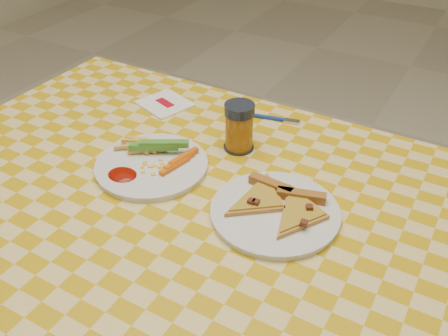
{
  "coord_description": "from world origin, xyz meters",
  "views": [
    {
      "loc": [
        0.46,
        -0.66,
        1.39
      ],
      "look_at": [
        0.03,
        0.09,
        0.78
      ],
      "focal_mm": 40.0,
      "sensor_mm": 36.0,
      "label": 1
    }
  ],
  "objects_px": {
    "plate_left": "(152,166)",
    "drink_glass": "(239,127)",
    "table": "(190,220)",
    "plate_right": "(275,213)"
  },
  "relations": [
    {
      "from": "plate_left",
      "to": "drink_glass",
      "type": "bearing_deg",
      "value": 53.04
    },
    {
      "from": "table",
      "to": "drink_glass",
      "type": "height_order",
      "value": "drink_glass"
    },
    {
      "from": "plate_right",
      "to": "drink_glass",
      "type": "distance_m",
      "value": 0.25
    },
    {
      "from": "plate_right",
      "to": "drink_glass",
      "type": "height_order",
      "value": "drink_glass"
    },
    {
      "from": "table",
      "to": "drink_glass",
      "type": "bearing_deg",
      "value": 87.38
    },
    {
      "from": "table",
      "to": "plate_left",
      "type": "bearing_deg",
      "value": 164.75
    },
    {
      "from": "plate_left",
      "to": "plate_right",
      "type": "bearing_deg",
      "value": -1.58
    },
    {
      "from": "plate_left",
      "to": "drink_glass",
      "type": "height_order",
      "value": "drink_glass"
    },
    {
      "from": "table",
      "to": "plate_left",
      "type": "relative_size",
      "value": 5.3
    },
    {
      "from": "plate_right",
      "to": "plate_left",
      "type": "bearing_deg",
      "value": 178.42
    }
  ]
}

